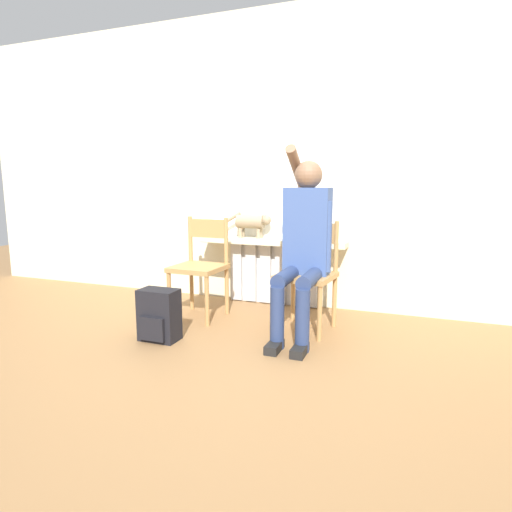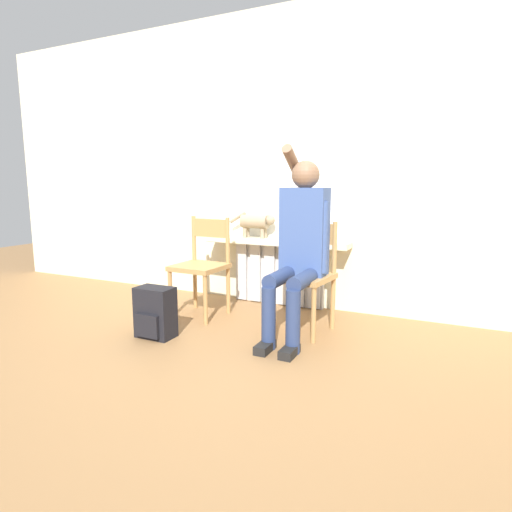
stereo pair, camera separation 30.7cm
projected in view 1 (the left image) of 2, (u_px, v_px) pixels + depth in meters
ground_plane at (224, 344)px, 3.07m from camera, size 12.00×12.00×0.00m
wall_with_window at (277, 161)px, 3.98m from camera, size 7.00×0.06×2.70m
radiator at (274, 274)px, 4.09m from camera, size 0.89×0.08×0.59m
windowsill at (272, 241)px, 3.97m from camera, size 1.38×0.23×0.05m
window_glass at (276, 181)px, 3.98m from camera, size 1.33×0.01×1.05m
chair_left at (200, 265)px, 3.67m from camera, size 0.42×0.42×0.86m
chair_right at (308, 273)px, 3.34m from camera, size 0.46×0.46×0.86m
person at (305, 240)px, 3.20m from camera, size 0.36×1.01×1.43m
cat at (252, 222)px, 4.02m from camera, size 0.47×0.13×0.25m
backpack at (159, 316)px, 3.13m from camera, size 0.28×0.20×0.38m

